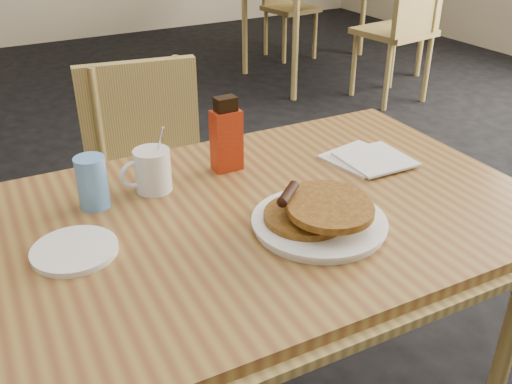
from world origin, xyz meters
TOP-DOWN VIEW (x-y plane):
  - main_table at (0.04, 0.05)m, footprint 1.23×0.86m
  - chair_main_far at (0.03, 0.80)m, footprint 0.45×0.46m
  - chair_neighbor_near at (2.25, 2.01)m, footprint 0.50×0.50m
  - pancake_plate at (0.09, -0.07)m, footprint 0.28×0.28m
  - coffee_mug at (-0.15, 0.25)m, footprint 0.12×0.08m
  - syrup_bottle at (0.05, 0.26)m, footprint 0.07×0.04m
  - napkin_stack at (0.38, 0.13)m, footprint 0.20×0.21m
  - blue_tumbler at (-0.28, 0.24)m, footprint 0.08×0.08m
  - side_saucer at (-0.37, 0.08)m, footprint 0.18×0.18m

SIDE VIEW (x-z plane):
  - chair_main_far at x=0.03m, z-range 0.08..0.95m
  - chair_neighbor_near at x=2.25m, z-range 0.10..1.07m
  - main_table at x=0.04m, z-range 0.33..1.08m
  - napkin_stack at x=0.38m, z-range 0.75..0.76m
  - side_saucer at x=-0.37m, z-range 0.75..0.76m
  - pancake_plate at x=0.09m, z-range 0.73..0.82m
  - coffee_mug at x=-0.15m, z-range 0.72..0.88m
  - blue_tumbler at x=-0.28m, z-range 0.75..0.86m
  - syrup_bottle at x=0.05m, z-range 0.74..0.93m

